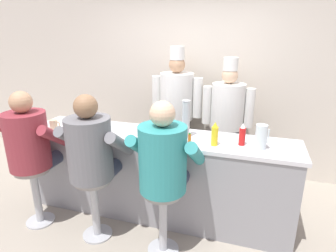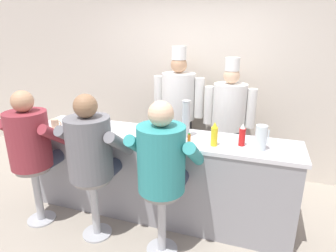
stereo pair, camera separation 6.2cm
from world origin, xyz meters
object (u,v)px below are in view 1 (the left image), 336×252
object	(u,v)px
coffee_mug_white	(73,125)
diner_seated_teal	(164,162)
cup_stack_steel	(186,119)
diner_seated_maroon	(31,144)
cereal_bowl	(178,140)
water_pitcher_clear	(261,137)
ketchup_bottle_red	(242,135)
cook_in_whites_far	(227,117)
hot_sauce_bottle_orange	(190,140)
coffee_mug_tan	(54,124)
diner_seated_grey	(92,152)
mustard_bottle_yellow	(215,134)
breakfast_plate	(98,132)
cook_in_whites_near	(177,107)

from	to	relation	value
coffee_mug_white	diner_seated_teal	size ratio (longest dim) A/B	0.09
cup_stack_steel	diner_seated_maroon	distance (m)	1.65
cereal_bowl	cup_stack_steel	size ratio (longest dim) A/B	0.36
water_pitcher_clear	cereal_bowl	world-z (taller)	water_pitcher_clear
ketchup_bottle_red	cup_stack_steel	bearing A→B (deg)	174.41
water_pitcher_clear	cook_in_whites_far	xyz separation A→B (m)	(-0.43, 1.09, -0.15)
hot_sauce_bottle_orange	coffee_mug_tan	xyz separation A→B (m)	(-1.62, 0.04, -0.01)
diner_seated_maroon	cereal_bowl	bearing A→B (deg)	14.01
diner_seated_teal	cook_in_whites_far	distance (m)	1.60
diner_seated_grey	diner_seated_teal	world-z (taller)	diner_seated_grey
diner_seated_teal	cook_in_whites_far	size ratio (longest dim) A/B	0.86
cereal_bowl	coffee_mug_tan	size ratio (longest dim) A/B	1.05
mustard_bottle_yellow	water_pitcher_clear	world-z (taller)	mustard_bottle_yellow
breakfast_plate	coffee_mug_tan	distance (m)	0.58
cook_in_whites_near	ketchup_bottle_red	bearing A→B (deg)	-48.12
mustard_bottle_yellow	cook_in_whites_far	size ratio (longest dim) A/B	0.14
breakfast_plate	cook_in_whites_far	size ratio (longest dim) A/B	0.14
cereal_bowl	cook_in_whites_far	distance (m)	1.23
ketchup_bottle_red	cup_stack_steel	size ratio (longest dim) A/B	0.57
mustard_bottle_yellow	hot_sauce_bottle_orange	bearing A→B (deg)	-160.91
cup_stack_steel	diner_seated_teal	distance (m)	0.62
diner_seated_maroon	ketchup_bottle_red	bearing A→B (deg)	13.35
ketchup_bottle_red	diner_seated_grey	world-z (taller)	diner_seated_grey
coffee_mug_white	cook_in_whites_near	distance (m)	1.48
cup_stack_steel	coffee_mug_tan	bearing A→B (deg)	-172.97
mustard_bottle_yellow	cup_stack_steel	xyz separation A→B (m)	(-0.33, 0.15, 0.09)
cook_in_whites_near	coffee_mug_tan	bearing A→B (deg)	-132.80
diner_seated_grey	diner_seated_maroon	bearing A→B (deg)	-179.94
mustard_bottle_yellow	coffee_mug_white	distance (m)	1.65
water_pitcher_clear	cereal_bowl	bearing A→B (deg)	-173.71
mustard_bottle_yellow	coffee_mug_white	bearing A→B (deg)	179.37
ketchup_bottle_red	cook_in_whites_near	xyz separation A→B (m)	(-0.98, 1.09, -0.07)
water_pitcher_clear	coffee_mug_white	world-z (taller)	water_pitcher_clear
ketchup_bottle_red	diner_seated_teal	world-z (taller)	diner_seated_teal
cup_stack_steel	cook_in_whites_near	world-z (taller)	cook_in_whites_near
coffee_mug_tan	diner_seated_maroon	xyz separation A→B (m)	(-0.01, -0.37, -0.11)
coffee_mug_white	cup_stack_steel	distance (m)	1.33
mustard_bottle_yellow	cook_in_whites_near	world-z (taller)	cook_in_whites_near
breakfast_plate	coffee_mug_tan	world-z (taller)	coffee_mug_tan
diner_seated_grey	diner_seated_teal	bearing A→B (deg)	-0.03
coffee_mug_tan	cup_stack_steel	bearing A→B (deg)	7.03
hot_sauce_bottle_orange	water_pitcher_clear	xyz separation A→B (m)	(0.66, 0.13, 0.06)
diner_seated_grey	hot_sauce_bottle_orange	bearing A→B (deg)	20.41
coffee_mug_tan	coffee_mug_white	distance (m)	0.22
diner_seated_grey	cook_in_whites_near	size ratio (longest dim) A/B	0.81
diner_seated_maroon	cook_in_whites_far	bearing A→B (deg)	39.77
coffee_mug_tan	diner_seated_teal	world-z (taller)	diner_seated_teal
cook_in_whites_near	hot_sauce_bottle_orange	bearing A→B (deg)	-68.76
breakfast_plate	cup_stack_steel	size ratio (longest dim) A/B	0.61
coffee_mug_tan	cup_stack_steel	world-z (taller)	cup_stack_steel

